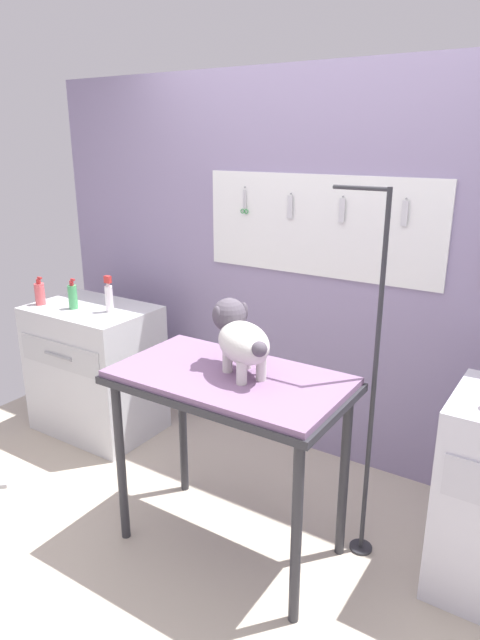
{
  "coord_description": "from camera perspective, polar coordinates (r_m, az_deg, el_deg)",
  "views": [
    {
      "loc": [
        1.35,
        -1.66,
        1.91
      ],
      "look_at": [
        0.12,
        0.24,
        1.17
      ],
      "focal_mm": 31.3,
      "sensor_mm": 36.0,
      "label": 1
    }
  ],
  "objects": [
    {
      "name": "counter_left",
      "position": [
        3.88,
        -14.52,
        -4.87
      ],
      "size": [
        0.8,
        0.58,
        0.87
      ],
      "color": "silver",
      "rests_on": "ground"
    },
    {
      "name": "dog",
      "position": [
        2.45,
        -0.06,
        -1.7
      ],
      "size": [
        0.41,
        0.33,
        0.31
      ],
      "color": "silver",
      "rests_on": "grooming_table"
    },
    {
      "name": "shampoo_bottle",
      "position": [
        3.87,
        -19.79,
        2.58
      ],
      "size": [
        0.07,
        0.06,
        0.19
      ],
      "color": "#DB585C",
      "rests_on": "counter_left"
    },
    {
      "name": "grooming_table",
      "position": [
        2.53,
        -1.07,
        -7.58
      ],
      "size": [
        1.07,
        0.6,
        0.91
      ],
      "color": "#2D2D33",
      "rests_on": "ground"
    },
    {
      "name": "conditioner_bottle",
      "position": [
        3.71,
        -16.73,
        2.32
      ],
      "size": [
        0.06,
        0.06,
        0.2
      ],
      "color": "#49A761",
      "rests_on": "counter_left"
    },
    {
      "name": "detangler_spray",
      "position": [
        3.57,
        -13.25,
        2.36
      ],
      "size": [
        0.05,
        0.05,
        0.23
      ],
      "color": "white",
      "rests_on": "counter_left"
    },
    {
      "name": "grooming_arm",
      "position": [
        2.57,
        13.25,
        -7.77
      ],
      "size": [
        0.3,
        0.11,
        1.73
      ],
      "color": "#2D2D33",
      "rests_on": "ground"
    },
    {
      "name": "rear_wall_panel",
      "position": [
        3.32,
        8.14,
        4.84
      ],
      "size": [
        4.0,
        0.09,
        2.3
      ],
      "color": "#8D7FA4",
      "rests_on": "ground"
    },
    {
      "name": "ground",
      "position": [
        2.88,
        -5.02,
        -24.0
      ],
      "size": [
        4.4,
        4.0,
        0.04
      ],
      "primitive_type": "cube",
      "color": "#BEB19E"
    }
  ]
}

